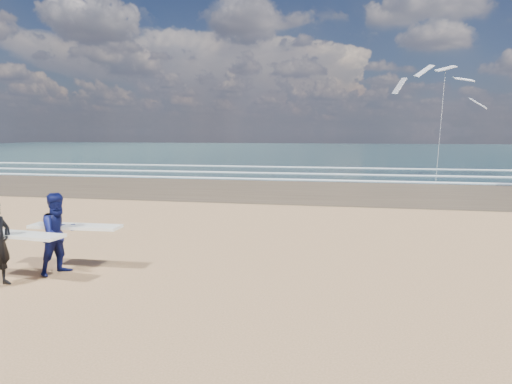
# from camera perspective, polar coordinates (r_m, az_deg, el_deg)

# --- Properties ---
(ocean) EXTENTS (220.00, 100.00, 0.02)m
(ocean) POSITION_cam_1_polar(r_m,az_deg,el_deg) (81.35, 20.51, 4.74)
(ocean) COLOR #1B363C
(ocean) RESTS_ON ground
(surfer_near) EXTENTS (2.24, 1.06, 1.88)m
(surfer_near) POSITION_cam_1_polar(r_m,az_deg,el_deg) (11.21, -29.37, -5.51)
(surfer_near) COLOR black
(surfer_near) RESTS_ON ground
(surfer_far) EXTENTS (2.22, 1.22, 1.91)m
(surfer_far) POSITION_cam_1_polar(r_m,az_deg,el_deg) (11.57, -23.30, -4.74)
(surfer_far) COLOR #0D1249
(surfer_far) RESTS_ON ground
(kite_1) EXTENTS (6.56, 4.82, 9.03)m
(kite_1) POSITION_cam_1_polar(r_m,az_deg,el_deg) (34.57, 22.29, 10.24)
(kite_1) COLOR slate
(kite_1) RESTS_ON ground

